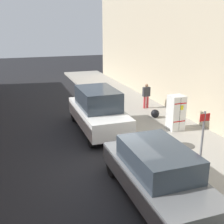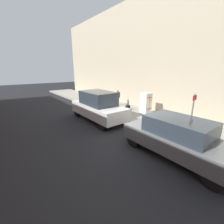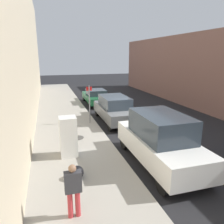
# 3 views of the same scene
# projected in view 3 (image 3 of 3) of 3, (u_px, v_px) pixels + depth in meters

# --- Properties ---
(ground_plane) EXTENTS (80.00, 80.00, 0.00)m
(ground_plane) POSITION_uv_depth(u_px,v_px,m) (134.00, 130.00, 13.35)
(ground_plane) COLOR black
(sidewalk_slab) EXTENTS (3.75, 44.00, 0.18)m
(sidewalk_slab) POSITION_uv_depth(u_px,v_px,m) (70.00, 135.00, 12.25)
(sidewalk_slab) COLOR #9E998E
(sidewalk_slab) RESTS_ON ground
(building_facade_near) EXTENTS (1.91, 39.60, 9.88)m
(building_facade_near) POSITION_uv_depth(u_px,v_px,m) (4.00, 44.00, 10.25)
(building_facade_near) COLOR beige
(building_facade_near) RESTS_ON ground
(discarded_refrigerator) EXTENTS (0.71, 0.71, 1.73)m
(discarded_refrigerator) POSITION_uv_depth(u_px,v_px,m) (68.00, 136.00, 9.32)
(discarded_refrigerator) COLOR white
(discarded_refrigerator) RESTS_ON sidewalk_slab
(manhole_cover) EXTENTS (0.70, 0.70, 0.02)m
(manhole_cover) POSITION_uv_depth(u_px,v_px,m) (77.00, 138.00, 11.51)
(manhole_cover) COLOR #47443F
(manhole_cover) RESTS_ON sidewalk_slab
(street_sign_post) EXTENTS (0.36, 0.07, 2.41)m
(street_sign_post) POSITION_uv_depth(u_px,v_px,m) (89.00, 102.00, 13.78)
(street_sign_post) COLOR slate
(street_sign_post) RESTS_ON sidewalk_slab
(trash_bag) EXTENTS (0.46, 0.46, 0.46)m
(trash_bag) POSITION_uv_depth(u_px,v_px,m) (77.00, 172.00, 7.68)
(trash_bag) COLOR black
(trash_bag) RESTS_ON sidewalk_slab
(pedestrian_walking_far) EXTENTS (0.44, 0.22, 1.54)m
(pedestrian_walking_far) POSITION_uv_depth(u_px,v_px,m) (73.00, 188.00, 5.70)
(pedestrian_walking_far) COLOR #B73338
(pedestrian_walking_far) RESTS_ON sidewalk_slab
(parked_van_white) EXTENTS (1.97, 4.95, 2.17)m
(parked_van_white) POSITION_uv_depth(u_px,v_px,m) (160.00, 140.00, 8.86)
(parked_van_white) COLOR silver
(parked_van_white) RESTS_ON ground
(parked_suv_gray) EXTENTS (1.87, 4.73, 1.76)m
(parked_suv_gray) POSITION_uv_depth(u_px,v_px,m) (115.00, 109.00, 14.70)
(parked_suv_gray) COLOR slate
(parked_suv_gray) RESTS_ON ground
(parked_sedan_green) EXTENTS (1.82, 4.57, 1.37)m
(parked_sedan_green) POSITION_uv_depth(u_px,v_px,m) (96.00, 96.00, 20.20)
(parked_sedan_green) COLOR #1E6038
(parked_sedan_green) RESTS_ON ground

